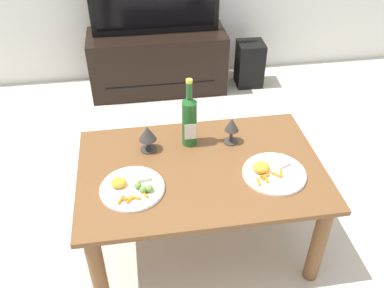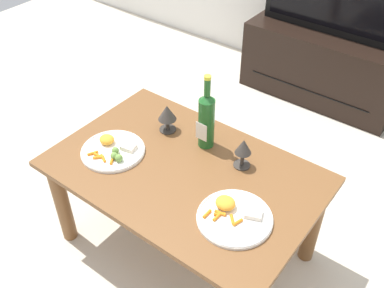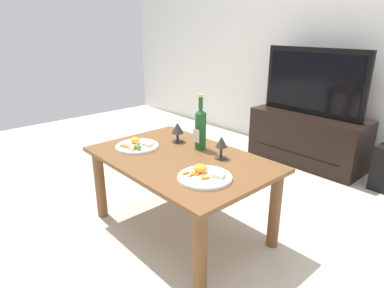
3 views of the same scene
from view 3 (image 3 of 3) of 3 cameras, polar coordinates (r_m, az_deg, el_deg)
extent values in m
plane|color=beige|center=(2.26, -1.86, -14.38)|extent=(6.40, 6.40, 0.00)
cube|color=silver|center=(3.47, 24.82, 18.51)|extent=(6.40, 0.10, 2.60)
cube|color=brown|center=(2.03, -2.02, -2.57)|extent=(1.13, 0.74, 0.02)
cylinder|color=brown|center=(2.37, -15.56, -6.68)|extent=(0.07, 0.07, 0.49)
cylinder|color=brown|center=(1.65, 1.39, -18.53)|extent=(0.07, 0.07, 0.49)
cylinder|color=brown|center=(2.66, -3.90, -3.00)|extent=(0.07, 0.07, 0.49)
cylinder|color=brown|center=(2.05, 14.08, -10.95)|extent=(0.07, 0.07, 0.49)
cube|color=black|center=(3.38, 19.15, 0.91)|extent=(1.08, 0.41, 0.49)
cube|color=black|center=(3.24, 17.12, -1.50)|extent=(0.86, 0.01, 0.01)
cube|color=black|center=(3.26, 20.22, 10.02)|extent=(0.97, 0.04, 0.60)
cube|color=black|center=(3.24, 20.02, 9.99)|extent=(0.89, 0.01, 0.51)
cylinder|color=#1E5923|center=(2.12, 1.46, 2.22)|extent=(0.07, 0.07, 0.24)
cone|color=#1E5923|center=(2.08, 1.49, 5.69)|extent=(0.07, 0.07, 0.03)
cylinder|color=#1E5923|center=(2.07, 1.50, 7.07)|extent=(0.03, 0.03, 0.08)
cylinder|color=yellow|center=(2.06, 1.52, 8.34)|extent=(0.03, 0.03, 0.02)
cube|color=silver|center=(2.10, 0.72, 1.40)|extent=(0.06, 0.00, 0.09)
cylinder|color=#38332D|center=(2.29, -2.50, 0.48)|extent=(0.08, 0.08, 0.01)
cylinder|color=#38332D|center=(2.28, -2.51, 1.23)|extent=(0.02, 0.02, 0.06)
cone|color=#38332D|center=(2.26, -2.53, 2.81)|extent=(0.09, 0.09, 0.07)
cylinder|color=#38332D|center=(2.01, 5.00, -2.38)|extent=(0.07, 0.07, 0.01)
cylinder|color=#38332D|center=(2.00, 5.03, -1.41)|extent=(0.02, 0.02, 0.07)
cone|color=#38332D|center=(1.97, 5.08, 0.40)|extent=(0.07, 0.07, 0.07)
cylinder|color=white|center=(2.21, -9.40, -0.43)|extent=(0.28, 0.28, 0.01)
torus|color=white|center=(2.20, -9.42, -0.24)|extent=(0.28, 0.28, 0.01)
ellipsoid|color=orange|center=(2.25, -9.77, 0.66)|extent=(0.07, 0.06, 0.04)
cube|color=beige|center=(2.19, -7.64, -0.07)|extent=(0.07, 0.06, 0.02)
cylinder|color=orange|center=(2.21, -11.71, -0.24)|extent=(0.03, 0.05, 0.01)
cylinder|color=orange|center=(2.19, -11.23, -0.42)|extent=(0.05, 0.01, 0.01)
cylinder|color=orange|center=(2.17, -11.24, -0.53)|extent=(0.04, 0.04, 0.01)
cylinder|color=orange|center=(2.16, -10.79, -0.62)|extent=(0.05, 0.03, 0.01)
cylinder|color=orange|center=(2.14, -9.91, -0.80)|extent=(0.04, 0.05, 0.01)
sphere|color=olive|center=(2.14, -9.57, -0.41)|extent=(0.03, 0.03, 0.03)
sphere|color=olive|center=(2.18, -9.24, -0.10)|extent=(0.03, 0.03, 0.03)
sphere|color=olive|center=(2.12, -9.14, -0.57)|extent=(0.03, 0.03, 0.03)
cylinder|color=white|center=(1.74, 2.22, -5.82)|extent=(0.29, 0.29, 0.01)
torus|color=white|center=(1.74, 2.23, -5.58)|extent=(0.28, 0.28, 0.01)
ellipsoid|color=orange|center=(1.78, 1.44, -4.22)|extent=(0.08, 0.07, 0.04)
cube|color=beige|center=(1.73, 4.59, -5.38)|extent=(0.08, 0.07, 0.02)
cylinder|color=orange|center=(1.71, 2.35, -5.89)|extent=(0.02, 0.05, 0.01)
cylinder|color=orange|center=(1.72, 1.80, -5.64)|extent=(0.04, 0.04, 0.01)
cylinder|color=orange|center=(1.76, 0.58, -5.11)|extent=(0.05, 0.02, 0.01)
cylinder|color=orange|center=(1.75, 0.46, -5.17)|extent=(0.04, 0.04, 0.01)
cylinder|color=orange|center=(1.74, 0.04, -5.34)|extent=(0.01, 0.04, 0.01)
cylinder|color=orange|center=(1.76, -1.05, -5.04)|extent=(0.01, 0.04, 0.01)
camera|label=1|loc=(1.80, -56.72, 28.48)|focal=39.17mm
camera|label=2|loc=(0.80, -43.38, 57.37)|focal=41.50mm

